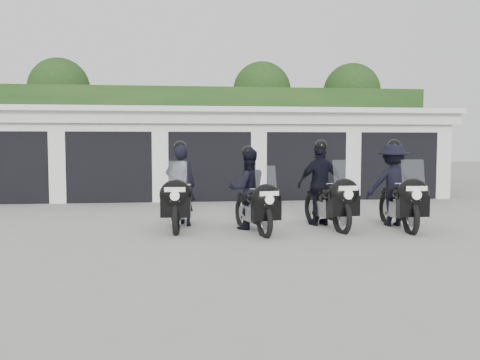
{
  "coord_description": "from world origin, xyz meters",
  "views": [
    {
      "loc": [
        -0.88,
        -10.51,
        1.8
      ],
      "look_at": [
        0.34,
        0.12,
        1.05
      ],
      "focal_mm": 38.0,
      "sensor_mm": 36.0,
      "label": 1
    }
  ],
  "objects": [
    {
      "name": "police_bike_d",
      "position": [
        3.76,
        0.06,
        0.84
      ],
      "size": [
        1.22,
        2.27,
        1.98
      ],
      "rotation": [
        0.0,
        0.0,
        -0.07
      ],
      "color": "black",
      "rests_on": "ground"
    },
    {
      "name": "police_bike_b",
      "position": [
        0.55,
        -0.04,
        0.77
      ],
      "size": [
        1.02,
        2.08,
        1.83
      ],
      "rotation": [
        0.0,
        0.0,
        0.21
      ],
      "color": "black",
      "rests_on": "ground"
    },
    {
      "name": "ground",
      "position": [
        0.0,
        0.0,
        0.0
      ],
      "size": [
        80.0,
        80.0,
        0.0
      ],
      "primitive_type": "plane",
      "color": "gray",
      "rests_on": "ground"
    },
    {
      "name": "background_vegetation",
      "position": [
        0.37,
        12.92,
        2.77
      ],
      "size": [
        20.0,
        3.9,
        5.8
      ],
      "color": "#193C15",
      "rests_on": "ground"
    },
    {
      "name": "police_bike_c",
      "position": [
        2.22,
        0.28,
        0.83
      ],
      "size": [
        1.15,
        2.25,
        1.96
      ],
      "rotation": [
        0.0,
        0.0,
        0.15
      ],
      "color": "black",
      "rests_on": "ground"
    },
    {
      "name": "garage_block",
      "position": [
        -0.0,
        8.06,
        1.42
      ],
      "size": [
        16.4,
        6.8,
        2.96
      ],
      "color": "white",
      "rests_on": "ground"
    },
    {
      "name": "police_bike_a",
      "position": [
        -0.94,
        0.41,
        0.77
      ],
      "size": [
        0.77,
        2.23,
        1.94
      ],
      "rotation": [
        0.0,
        0.0,
        -0.08
      ],
      "color": "black",
      "rests_on": "ground"
    }
  ]
}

